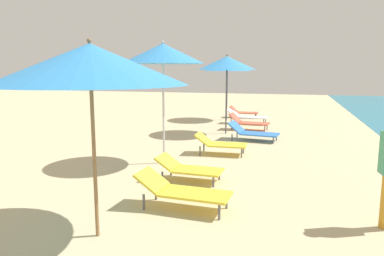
{
  "coord_description": "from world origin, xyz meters",
  "views": [
    {
      "loc": [
        2.63,
        8.17,
        2.21
      ],
      "look_at": [
        1.19,
        13.18,
        1.36
      ],
      "focal_mm": 33.45,
      "sensor_mm": 36.0,
      "label": 1
    }
  ],
  "objects_px": {
    "umbrella_farthest": "(227,66)",
    "umbrella_sixth": "(227,63)",
    "lounger_sixth_inland": "(253,132)",
    "lounger_farthest_inland": "(247,116)",
    "umbrella_fifth": "(163,54)",
    "lounger_sixth_shoreside": "(248,122)",
    "lounger_fourth_shoreside": "(182,190)",
    "lounger_fifth_inland": "(189,168)",
    "umbrella_fourth": "(90,64)",
    "lounger_farthest_shoreside": "(243,112)",
    "lounger_fifth_shoreside": "(220,143)"
  },
  "relations": [
    {
      "from": "lounger_fifth_inland",
      "to": "umbrella_fifth",
      "type": "bearing_deg",
      "value": 131.32
    },
    {
      "from": "lounger_fifth_shoreside",
      "to": "lounger_farthest_inland",
      "type": "distance_m",
      "value": 5.65
    },
    {
      "from": "umbrella_fifth",
      "to": "lounger_fifth_inland",
      "type": "bearing_deg",
      "value": -50.49
    },
    {
      "from": "lounger_fifth_shoreside",
      "to": "lounger_sixth_shoreside",
      "type": "relative_size",
      "value": 0.91
    },
    {
      "from": "lounger_sixth_inland",
      "to": "umbrella_farthest",
      "type": "distance_m",
      "value": 5.27
    },
    {
      "from": "lounger_sixth_shoreside",
      "to": "lounger_farthest_shoreside",
      "type": "xyz_separation_m",
      "value": [
        -0.68,
        3.5,
        -0.03
      ]
    },
    {
      "from": "umbrella_fifth",
      "to": "lounger_farthest_shoreside",
      "type": "relative_size",
      "value": 2.17
    },
    {
      "from": "lounger_sixth_shoreside",
      "to": "umbrella_farthest",
      "type": "height_order",
      "value": "umbrella_farthest"
    },
    {
      "from": "umbrella_fourth",
      "to": "umbrella_farthest",
      "type": "height_order",
      "value": "umbrella_farthest"
    },
    {
      "from": "umbrella_fifth",
      "to": "umbrella_farthest",
      "type": "relative_size",
      "value": 1.09
    },
    {
      "from": "lounger_fourth_shoreside",
      "to": "lounger_farthest_inland",
      "type": "relative_size",
      "value": 0.92
    },
    {
      "from": "umbrella_fifth",
      "to": "lounger_sixth_shoreside",
      "type": "bearing_deg",
      "value": 76.06
    },
    {
      "from": "umbrella_fourth",
      "to": "lounger_fifth_shoreside",
      "type": "distance_m",
      "value": 5.51
    },
    {
      "from": "lounger_fifth_inland",
      "to": "umbrella_sixth",
      "type": "height_order",
      "value": "umbrella_sixth"
    },
    {
      "from": "umbrella_fifth",
      "to": "umbrella_sixth",
      "type": "xyz_separation_m",
      "value": [
        0.67,
        4.4,
        -0.13
      ]
    },
    {
      "from": "lounger_farthest_shoreside",
      "to": "lounger_farthest_inland",
      "type": "xyz_separation_m",
      "value": [
        0.43,
        -1.96,
        0.05
      ]
    },
    {
      "from": "lounger_farthest_shoreside",
      "to": "lounger_fifth_inland",
      "type": "bearing_deg",
      "value": -89.88
    },
    {
      "from": "umbrella_fifth",
      "to": "lounger_sixth_shoreside",
      "type": "height_order",
      "value": "umbrella_fifth"
    },
    {
      "from": "lounger_fifth_shoreside",
      "to": "lounger_fifth_inland",
      "type": "xyz_separation_m",
      "value": [
        -0.14,
        -2.43,
        -0.04
      ]
    },
    {
      "from": "umbrella_fifth",
      "to": "umbrella_sixth",
      "type": "relative_size",
      "value": 1.05
    },
    {
      "from": "lounger_sixth_inland",
      "to": "lounger_farthest_shoreside",
      "type": "distance_m",
      "value": 5.55
    },
    {
      "from": "lounger_fourth_shoreside",
      "to": "lounger_sixth_shoreside",
      "type": "bearing_deg",
      "value": 92.49
    },
    {
      "from": "lounger_fourth_shoreside",
      "to": "umbrella_farthest",
      "type": "relative_size",
      "value": 0.58
    },
    {
      "from": "umbrella_sixth",
      "to": "lounger_farthest_inland",
      "type": "relative_size",
      "value": 1.64
    },
    {
      "from": "lounger_sixth_inland",
      "to": "lounger_farthest_inland",
      "type": "distance_m",
      "value": 3.55
    },
    {
      "from": "umbrella_farthest",
      "to": "umbrella_sixth",
      "type": "bearing_deg",
      "value": -79.84
    },
    {
      "from": "lounger_fifth_shoreside",
      "to": "lounger_fifth_inland",
      "type": "relative_size",
      "value": 1.03
    },
    {
      "from": "lounger_fifth_inland",
      "to": "lounger_sixth_inland",
      "type": "height_order",
      "value": "lounger_sixth_inland"
    },
    {
      "from": "umbrella_sixth",
      "to": "lounger_sixth_inland",
      "type": "relative_size",
      "value": 1.7
    },
    {
      "from": "umbrella_farthest",
      "to": "lounger_farthest_inland",
      "type": "relative_size",
      "value": 1.58
    },
    {
      "from": "lounger_sixth_shoreside",
      "to": "lounger_farthest_shoreside",
      "type": "distance_m",
      "value": 3.57
    },
    {
      "from": "lounger_fifth_shoreside",
      "to": "lounger_farthest_inland",
      "type": "relative_size",
      "value": 0.82
    },
    {
      "from": "lounger_sixth_inland",
      "to": "lounger_fifth_shoreside",
      "type": "bearing_deg",
      "value": -98.99
    },
    {
      "from": "umbrella_sixth",
      "to": "umbrella_farthest",
      "type": "xyz_separation_m",
      "value": [
        -0.64,
        3.55,
        -0.07
      ]
    },
    {
      "from": "lounger_sixth_shoreside",
      "to": "umbrella_farthest",
      "type": "distance_m",
      "value": 3.55
    },
    {
      "from": "lounger_fourth_shoreside",
      "to": "umbrella_sixth",
      "type": "bearing_deg",
      "value": 97.84
    },
    {
      "from": "umbrella_fifth",
      "to": "lounger_farthest_inland",
      "type": "bearing_deg",
      "value": 81.11
    },
    {
      "from": "umbrella_sixth",
      "to": "lounger_farthest_inland",
      "type": "xyz_separation_m",
      "value": [
        0.41,
        2.51,
        -2.12
      ]
    },
    {
      "from": "umbrella_sixth",
      "to": "lounger_fifth_inland",
      "type": "bearing_deg",
      "value": -86.93
    },
    {
      "from": "lounger_fourth_shoreside",
      "to": "lounger_fifth_shoreside",
      "type": "height_order",
      "value": "lounger_fourth_shoreside"
    },
    {
      "from": "lounger_sixth_shoreside",
      "to": "lounger_fifth_inland",
      "type": "bearing_deg",
      "value": -88.18
    },
    {
      "from": "lounger_fifth_shoreside",
      "to": "lounger_farthest_inland",
      "type": "xyz_separation_m",
      "value": [
        -0.03,
        5.65,
        0.03
      ]
    },
    {
      "from": "umbrella_fourth",
      "to": "lounger_sixth_inland",
      "type": "bearing_deg",
      "value": 80.33
    },
    {
      "from": "lounger_farthest_shoreside",
      "to": "lounger_fifth_shoreside",
      "type": "bearing_deg",
      "value": -88.21
    },
    {
      "from": "umbrella_farthest",
      "to": "lounger_fifth_inland",
      "type": "bearing_deg",
      "value": -84.15
    },
    {
      "from": "lounger_fifth_inland",
      "to": "lounger_farthest_inland",
      "type": "xyz_separation_m",
      "value": [
        0.11,
        8.08,
        0.06
      ]
    },
    {
      "from": "umbrella_fourth",
      "to": "umbrella_farthest",
      "type": "relative_size",
      "value": 0.98
    },
    {
      "from": "umbrella_fourth",
      "to": "lounger_fourth_shoreside",
      "type": "bearing_deg",
      "value": 56.8
    },
    {
      "from": "umbrella_sixth",
      "to": "umbrella_fourth",
      "type": "bearing_deg",
      "value": -91.3
    },
    {
      "from": "lounger_fifth_inland",
      "to": "lounger_sixth_inland",
      "type": "bearing_deg",
      "value": 82.51
    }
  ]
}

